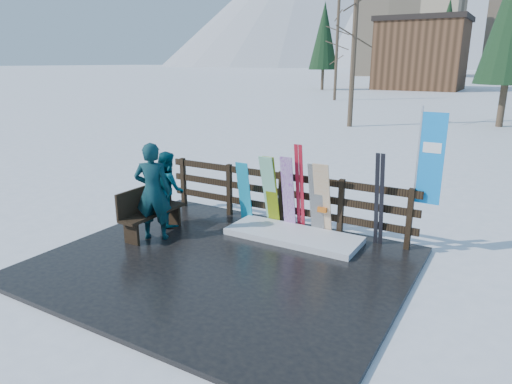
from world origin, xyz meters
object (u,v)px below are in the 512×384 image
Objects in this scene: snowboard_5 at (322,200)px; rental_flag at (427,164)px; snowboard_2 at (271,192)px; snowboard_0 at (244,192)px; snowboard_1 at (270,191)px; bench at (150,209)px; person_front at (153,192)px; person_back at (168,188)px; snowboard_4 at (316,200)px; snowboard_3 at (288,193)px.

snowboard_5 is 2.01m from rental_flag.
snowboard_0 is at bearing 180.00° from snowboard_2.
snowboard_5 is at bearing -0.00° from snowboard_1.
rental_flag reaches higher than snowboard_2.
bench is at bearing -152.54° from snowboard_5.
bench is at bearing -140.38° from snowboard_2.
bench is 0.98× the size of snowboard_5.
person_front is (-1.59, -1.71, 0.18)m from snowboard_1.
bench is 0.97× the size of snowboard_2.
rental_flag is (1.80, 0.27, 0.86)m from snowboard_5.
snowboard_5 is 0.98× the size of person_back.
snowboard_5 is at bearing -0.00° from snowboard_2.
person_back reaches higher than snowboard_1.
person_front reaches higher than bench.
snowboard_4 is 0.58× the size of rental_flag.
rental_flag is (2.54, 0.27, 0.83)m from snowboard_3.
snowboard_2 is 1.01× the size of snowboard_5.
snowboard_1 is (0.62, 0.00, 0.10)m from snowboard_0.
snowboard_1 is at bearing -120.15° from person_back.
snowboard_3 is at bearing 180.00° from snowboard_5.
snowboard_1 reaches higher than snowboard_0.
rental_flag is at bearing -132.63° from person_back.
snowboard_3 is at bearing -124.44° from person_back.
snowboard_5 is (1.16, -0.00, -0.01)m from snowboard_1.
snowboard_3 is 0.61m from snowboard_4.
snowboard_0 is 0.86× the size of snowboard_2.
snowboard_3 is at bearing -0.00° from snowboard_0.
snowboard_4 is at bearing 0.00° from snowboard_2.
bench is 2.43m from snowboard_1.
snowboard_0 is 0.51× the size of rental_flag.
snowboard_2 is 2.15m from person_back.
snowboard_3 reaches higher than snowboard_1.
snowboard_1 is (1.85, 1.56, 0.24)m from bench.
person_back is (-0.05, 0.62, 0.26)m from bench.
snowboard_1 is 0.42m from snowboard_3.
snowboard_4 is at bearing 0.00° from snowboard_3.
person_back is at bearing 94.23° from bench.
person_back reaches higher than bench.
person_back reaches higher than snowboard_5.
rental_flag is at bearing 5.22° from snowboard_1.
snowboard_2 is at bearing -120.62° from person_back.
snowboard_1 is 1.02× the size of snowboard_5.
snowboard_2 is 3.05m from rental_flag.
snowboard_4 reaches higher than snowboard_0.
snowboard_0 is 1.04m from snowboard_3.
person_back is (-2.31, -0.95, 0.01)m from snowboard_3.
bench is 0.52m from person_front.
snowboard_1 is at bearing 40.21° from bench.
snowboard_0 is 0.66m from snowboard_2.
snowboard_1 is 3.09m from rental_flag.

